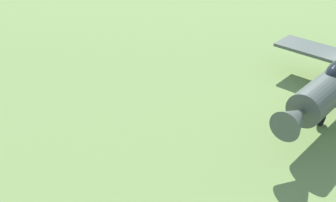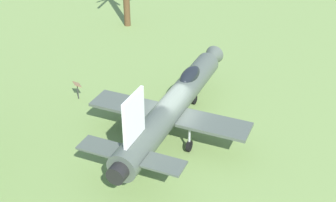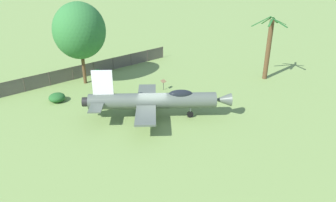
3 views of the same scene
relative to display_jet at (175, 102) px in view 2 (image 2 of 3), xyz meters
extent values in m
plane|color=#75934C|center=(-0.36, -0.01, -1.78)|extent=(200.00, 200.00, 0.00)
cylinder|color=#4C564C|center=(-0.36, -0.01, -0.05)|extent=(11.45, 1.85, 1.41)
cone|color=#4C564C|center=(5.94, 0.23, -0.05)|extent=(1.64, 1.26, 1.20)
cylinder|color=black|center=(-6.30, -0.24, -0.05)|extent=(0.63, 0.87, 0.85)
ellipsoid|color=black|center=(2.15, 0.08, 0.55)|extent=(2.23, 0.98, 0.84)
cube|color=white|center=(-4.68, -0.18, 1.78)|extent=(1.80, 0.21, 2.24)
cube|color=#4C564C|center=(-1.02, 2.47, -0.22)|extent=(1.83, 3.66, 0.16)
cube|color=#4C564C|center=(-0.83, -2.54, -0.22)|extent=(1.83, 3.66, 0.16)
cube|color=#4C564C|center=(-5.20, 1.41, 0.09)|extent=(1.17, 1.84, 0.10)
cube|color=#4C564C|center=(-5.08, -1.80, 0.09)|extent=(1.17, 1.84, 0.10)
cylinder|color=#A5A8AD|center=(3.06, 0.12, -0.83)|extent=(0.12, 0.12, 1.29)
cylinder|color=black|center=(3.06, 0.12, -1.48)|extent=(0.61, 0.20, 0.60)
cylinder|color=#A5A8AD|center=(-1.55, 1.35, -0.83)|extent=(0.12, 0.12, 1.29)
cylinder|color=black|center=(-1.55, 1.35, -1.48)|extent=(0.61, 0.20, 0.60)
cylinder|color=#A5A8AD|center=(-1.44, -1.46, -0.83)|extent=(0.12, 0.12, 1.29)
cylinder|color=black|center=(-1.44, -1.46, -1.48)|extent=(0.61, 0.20, 0.60)
cylinder|color=#333333|center=(0.51, 6.80, -1.33)|extent=(0.06, 0.06, 0.90)
cube|color=olive|center=(0.51, 6.80, -0.76)|extent=(0.69, 0.72, 0.25)
camera|label=1|loc=(18.10, 5.65, 8.08)|focal=43.16mm
camera|label=2|loc=(-18.44, -8.36, 12.01)|focal=47.28mm
camera|label=3|loc=(1.02, -25.90, 11.74)|focal=33.89mm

